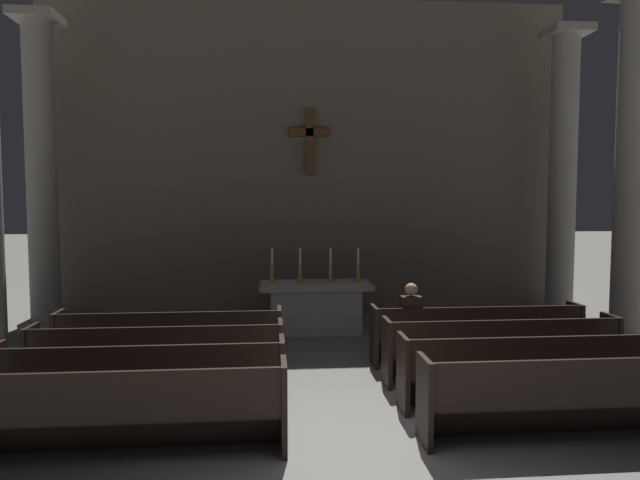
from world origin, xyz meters
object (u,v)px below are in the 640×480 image
(pew_left_row_1, at_px, (120,411))
(altar, at_px, (315,306))
(pew_left_row_4, at_px, (171,340))
(pew_right_row_4, at_px, (476,334))
(pew_left_row_3, at_px, (158,358))
(candlestick_outer_left, at_px, (272,272))
(column_right_second, at_px, (632,176))
(candlestick_inner_right, at_px, (331,271))
(pew_right_row_2, at_px, (533,370))
(column_right_third, at_px, (562,180))
(lone_worshipper, at_px, (410,321))
(column_left_third, at_px, (42,179))
(pew_left_row_2, at_px, (142,381))
(candlestick_outer_right, at_px, (358,271))
(pew_right_row_1, at_px, (574,397))
(candlestick_inner_left, at_px, (300,271))
(pew_right_row_3, at_px, (501,350))

(pew_left_row_1, bearing_deg, altar, 65.24)
(pew_left_row_4, distance_m, pew_right_row_4, 4.82)
(pew_left_row_1, relative_size, pew_left_row_3, 1.00)
(altar, distance_m, candlestick_outer_left, 1.10)
(column_right_second, bearing_deg, candlestick_inner_right, 161.95)
(pew_right_row_4, bearing_deg, candlestick_inner_right, 132.34)
(pew_left_row_3, height_order, candlestick_inner_right, candlestick_inner_right)
(pew_right_row_2, bearing_deg, column_right_third, 58.90)
(pew_right_row_2, bearing_deg, lone_worshipper, 118.78)
(column_right_second, distance_m, column_left_third, 11.05)
(pew_left_row_1, relative_size, altar, 1.54)
(pew_left_row_4, height_order, column_right_third, column_right_third)
(pew_left_row_2, bearing_deg, candlestick_outer_right, 52.55)
(pew_left_row_2, xyz_separation_m, column_right_third, (7.81, 4.95, 2.57))
(column_right_third, bearing_deg, pew_right_row_1, -116.77)
(column_right_third, distance_m, candlestick_outer_right, 4.95)
(pew_left_row_2, height_order, column_left_third, column_left_third)
(column_right_third, height_order, candlestick_inner_left, column_right_third)
(candlestick_outer_left, distance_m, lone_worshipper, 3.19)
(pew_right_row_4, bearing_deg, column_left_third, 158.93)
(column_right_second, bearing_deg, lone_worshipper, -171.38)
(pew_left_row_2, xyz_separation_m, pew_left_row_4, (0.00, 1.94, 0.00))
(pew_right_row_3, xyz_separation_m, column_left_third, (-7.81, 3.98, 2.57))
(column_right_third, bearing_deg, column_right_second, -90.00)
(pew_right_row_1, xyz_separation_m, candlestick_outer_left, (-3.26, 5.23, 0.75))
(pew_left_row_1, bearing_deg, pew_right_row_1, 0.00)
(pew_left_row_3, relative_size, altar, 1.54)
(pew_left_row_4, height_order, lone_worshipper, lone_worshipper)
(column_left_third, bearing_deg, column_right_third, 0.00)
(pew_left_row_2, bearing_deg, pew_left_row_1, -90.00)
(pew_left_row_3, bearing_deg, column_right_third, 27.00)
(pew_right_row_2, distance_m, candlestick_inner_right, 4.81)
(pew_right_row_2, distance_m, column_left_third, 9.59)
(pew_left_row_1, distance_m, altar, 5.76)
(pew_right_row_2, xyz_separation_m, column_right_second, (2.99, 2.60, 2.57))
(candlestick_outer_right, bearing_deg, lone_worshipper, -78.26)
(pew_left_row_4, relative_size, column_right_second, 0.54)
(pew_right_row_2, distance_m, candlestick_outer_left, 5.41)
(pew_right_row_2, relative_size, candlestick_inner_left, 5.02)
(column_left_third, height_order, candlestick_outer_right, column_left_third)
(pew_left_row_4, distance_m, pew_right_row_2, 5.20)
(lone_worshipper, bearing_deg, pew_left_row_1, -141.70)
(candlestick_outer_left, bearing_deg, pew_right_row_2, -52.55)
(pew_left_row_2, bearing_deg, candlestick_inner_right, 57.51)
(column_right_third, bearing_deg, lone_worshipper, -143.90)
(candlestick_outer_right, bearing_deg, pew_left_row_4, -144.61)
(lone_worshipper, bearing_deg, pew_left_row_2, -152.08)
(pew_left_row_1, height_order, candlestick_outer_right, candlestick_outer_right)
(pew_right_row_2, relative_size, lone_worshipper, 2.56)
(pew_right_row_3, distance_m, column_right_second, 4.26)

